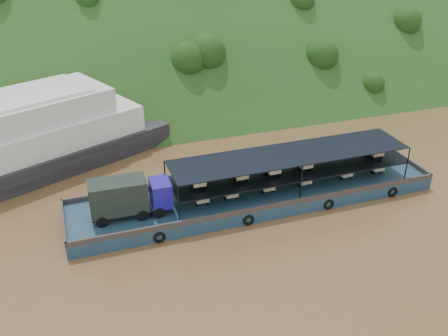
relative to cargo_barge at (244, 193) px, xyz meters
name	(u,v)px	position (x,y,z in m)	size (l,w,h in m)	color
ground	(255,209)	(0.67, -1.19, -1.17)	(160.00, 160.00, 0.00)	brown
hillside	(167,90)	(0.67, 34.81, -1.17)	(140.00, 28.00, 28.00)	#193D16
cargo_barge	(244,193)	(0.00, 0.00, 0.00)	(35.00, 7.18, 4.73)	#16354F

